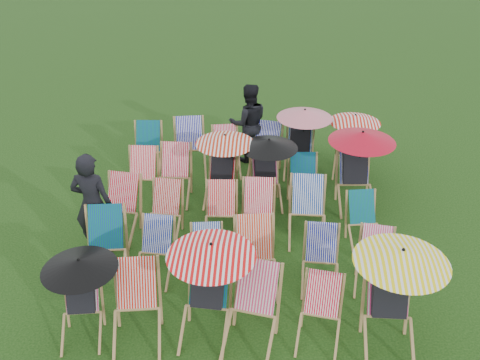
# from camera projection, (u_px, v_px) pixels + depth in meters

# --- Properties ---
(ground) EXTENTS (100.00, 100.00, 0.00)m
(ground) POSITION_uv_depth(u_px,v_px,m) (239.00, 237.00, 9.21)
(ground) COLOR black
(ground) RESTS_ON ground
(deckchair_0) EXTENTS (0.99, 1.07, 1.18)m
(deckchair_0) POSITION_uv_depth(u_px,v_px,m) (80.00, 297.00, 7.04)
(deckchair_0) COLOR #A27F4C
(deckchair_0) RESTS_ON ground
(deckchair_1) EXTENTS (0.78, 1.00, 1.00)m
(deckchair_1) POSITION_uv_depth(u_px,v_px,m) (136.00, 308.00, 7.04)
(deckchair_1) COLOR #A27F4C
(deckchair_1) RESTS_ON ground
(deckchair_2) EXTENTS (1.17, 1.23, 1.39)m
(deckchair_2) POSITION_uv_depth(u_px,v_px,m) (207.00, 289.00, 7.01)
(deckchair_2) COLOR #A27F4C
(deckchair_2) RESTS_ON ground
(deckchair_3) EXTENTS (0.85, 1.05, 1.02)m
(deckchair_3) POSITION_uv_depth(u_px,v_px,m) (252.00, 312.00, 6.97)
(deckchair_3) COLOR #A27F4C
(deckchair_3) RESTS_ON ground
(deckchair_4) EXTENTS (0.70, 0.88, 0.86)m
(deckchair_4) POSITION_uv_depth(u_px,v_px,m) (320.00, 315.00, 7.02)
(deckchair_4) COLOR #A27F4C
(deckchair_4) RESTS_ON ground
(deckchair_5) EXTENTS (1.22, 1.26, 1.44)m
(deckchair_5) POSITION_uv_depth(u_px,v_px,m) (393.00, 297.00, 6.84)
(deckchair_5) COLOR #A27F4C
(deckchair_5) RESTS_ON ground
(deckchair_6) EXTENTS (0.78, 1.01, 1.01)m
(deckchair_6) POSITION_uv_depth(u_px,v_px,m) (104.00, 248.00, 8.14)
(deckchair_6) COLOR #A27F4C
(deckchair_6) RESTS_ON ground
(deckchair_7) EXTENTS (0.63, 0.84, 0.86)m
(deckchair_7) POSITION_uv_depth(u_px,v_px,m) (154.00, 252.00, 8.17)
(deckchair_7) COLOR #A27F4C
(deckchair_7) RESTS_ON ground
(deckchair_8) EXTENTS (0.62, 0.80, 0.81)m
(deckchair_8) POSITION_uv_depth(u_px,v_px,m) (207.00, 258.00, 8.09)
(deckchair_8) COLOR #A27F4C
(deckchair_8) RESTS_ON ground
(deckchair_9) EXTENTS (0.76, 0.99, 1.00)m
(deckchair_9) POSITION_uv_depth(u_px,v_px,m) (256.00, 258.00, 7.94)
(deckchair_9) COLOR #A27F4C
(deckchair_9) RESTS_ON ground
(deckchair_10) EXTENTS (0.62, 0.83, 0.87)m
(deckchair_10) POSITION_uv_depth(u_px,v_px,m) (321.00, 261.00, 7.98)
(deckchair_10) COLOR #A27F4C
(deckchair_10) RESTS_ON ground
(deckchair_11) EXTENTS (0.68, 0.86, 0.85)m
(deckchair_11) POSITION_uv_depth(u_px,v_px,m) (375.00, 262.00, 7.97)
(deckchair_11) COLOR #A27F4C
(deckchair_11) RESTS_ON ground
(deckchair_12) EXTENTS (0.75, 0.97, 0.98)m
(deckchair_12) POSITION_uv_depth(u_px,v_px,m) (118.00, 209.00, 9.08)
(deckchair_12) COLOR #A27F4C
(deckchair_12) RESTS_ON ground
(deckchair_13) EXTENTS (0.65, 0.86, 0.88)m
(deckchair_13) POSITION_uv_depth(u_px,v_px,m) (164.00, 212.00, 9.09)
(deckchair_13) COLOR #A27F4C
(deckchair_13) RESTS_ON ground
(deckchair_14) EXTENTS (0.63, 0.85, 0.89)m
(deckchair_14) POSITION_uv_depth(u_px,v_px,m) (221.00, 214.00, 9.03)
(deckchair_14) COLOR #A27F4C
(deckchair_14) RESTS_ON ground
(deckchair_15) EXTENTS (0.61, 0.86, 0.93)m
(deckchair_15) POSITION_uv_depth(u_px,v_px,m) (258.00, 213.00, 9.03)
(deckchair_15) COLOR #A27F4C
(deckchair_15) RESTS_ON ground
(deckchair_16) EXTENTS (0.67, 0.93, 1.00)m
(deckchair_16) POSITION_uv_depth(u_px,v_px,m) (308.00, 212.00, 8.99)
(deckchair_16) COLOR #A27F4C
(deckchair_16) RESTS_ON ground
(deckchair_17) EXTENTS (0.66, 0.84, 0.83)m
(deckchair_17) POSITION_uv_depth(u_px,v_px,m) (365.00, 222.00, 8.88)
(deckchair_17) COLOR #A27F4C
(deckchair_17) RESTS_ON ground
(deckchair_18) EXTENTS (0.63, 0.86, 0.93)m
(deckchair_18) POSITION_uv_depth(u_px,v_px,m) (141.00, 177.00, 10.08)
(deckchair_18) COLOR #A27F4C
(deckchair_18) RESTS_ON ground
(deckchair_19) EXTENTS (0.65, 0.91, 0.98)m
(deckchair_19) POSITION_uv_depth(u_px,v_px,m) (174.00, 175.00, 10.09)
(deckchair_19) COLOR #A27F4C
(deckchair_19) RESTS_ON ground
(deckchair_20) EXTENTS (1.10, 1.15, 1.30)m
(deckchair_20) POSITION_uv_depth(u_px,v_px,m) (222.00, 167.00, 9.96)
(deckchair_20) COLOR #A27F4C
(deckchair_20) RESTS_ON ground
(deckchair_21) EXTENTS (1.06, 1.15, 1.26)m
(deckchair_21) POSITION_uv_depth(u_px,v_px,m) (267.00, 171.00, 9.88)
(deckchair_21) COLOR #A27F4C
(deckchair_21) RESTS_ON ground
(deckchair_22) EXTENTS (0.65, 0.87, 0.90)m
(deckchair_22) POSITION_uv_depth(u_px,v_px,m) (304.00, 184.00, 9.89)
(deckchair_22) COLOR #A27F4C
(deckchair_22) RESTS_ON ground
(deckchair_23) EXTENTS (1.21, 1.28, 1.44)m
(deckchair_23) POSITION_uv_depth(u_px,v_px,m) (357.00, 168.00, 9.77)
(deckchair_23) COLOR #A27F4C
(deckchair_23) RESTS_ON ground
(deckchair_24) EXTENTS (0.66, 0.90, 0.95)m
(deckchair_24) POSITION_uv_depth(u_px,v_px,m) (147.00, 149.00, 11.04)
(deckchair_24) COLOR #A27F4C
(deckchair_24) RESTS_ON ground
(deckchair_25) EXTENTS (0.82, 1.04, 1.03)m
(deckchair_25) POSITION_uv_depth(u_px,v_px,m) (190.00, 148.00, 11.02)
(deckchair_25) COLOR #A27F4C
(deckchair_25) RESTS_ON ground
(deckchair_26) EXTENTS (0.72, 0.91, 0.90)m
(deckchair_26) POSITION_uv_depth(u_px,v_px,m) (226.00, 152.00, 11.00)
(deckchair_26) COLOR #A27F4C
(deckchair_26) RESTS_ON ground
(deckchair_27) EXTENTS (0.78, 0.99, 0.97)m
(deckchair_27) POSITION_uv_depth(u_px,v_px,m) (265.00, 151.00, 10.96)
(deckchair_27) COLOR #A27F4C
(deckchair_27) RESTS_ON ground
(deckchair_28) EXTENTS (1.13, 1.18, 1.34)m
(deckchair_28) POSITION_uv_depth(u_px,v_px,m) (301.00, 140.00, 10.89)
(deckchair_28) COLOR #A27F4C
(deckchair_28) RESTS_ON ground
(deckchair_29) EXTENTS (1.04, 1.11, 1.23)m
(deckchair_29) POSITION_uv_depth(u_px,v_px,m) (350.00, 143.00, 10.90)
(deckchair_29) COLOR #A27F4C
(deckchair_29) RESTS_ON ground
(person_left) EXTENTS (0.69, 0.48, 1.80)m
(person_left) POSITION_uv_depth(u_px,v_px,m) (92.00, 204.00, 8.46)
(person_left) COLOR black
(person_left) RESTS_ON ground
(person_rear) EXTENTS (0.95, 0.81, 1.72)m
(person_rear) POSITION_uv_depth(u_px,v_px,m) (249.00, 123.00, 11.25)
(person_rear) COLOR black
(person_rear) RESTS_ON ground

